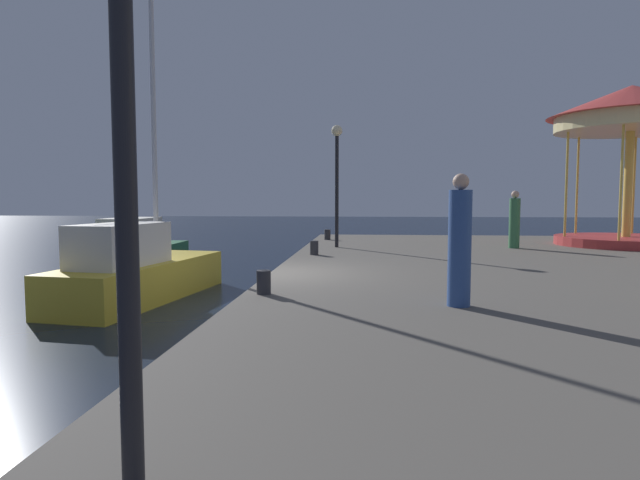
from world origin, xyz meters
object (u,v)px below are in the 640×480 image
at_px(person_far_corner, 514,221).
at_px(bollard_north, 314,248).
at_px(sailboat_yellow, 137,271).
at_px(lamp_post_mid_promenade, 337,163).
at_px(motorboat_green, 136,250).
at_px(bollard_south, 264,282).
at_px(bollard_center, 327,235).
at_px(person_near_carousel, 460,244).
at_px(carousel, 631,126).

bearing_deg(person_far_corner, bollard_north, -157.21).
relative_size(sailboat_yellow, lamp_post_mid_promenade, 1.88).
height_order(motorboat_green, lamp_post_mid_promenade, lamp_post_mid_promenade).
height_order(motorboat_green, person_far_corner, person_far_corner).
bearing_deg(bollard_south, person_far_corner, 54.29).
xyz_separation_m(sailboat_yellow, bollard_center, (3.83, 8.75, 0.29)).
bearing_deg(bollard_south, person_near_carousel, -13.45).
relative_size(lamp_post_mid_promenade, person_far_corner, 2.15).
bearing_deg(motorboat_green, sailboat_yellow, -65.93).
bearing_deg(person_far_corner, lamp_post_mid_promenade, -178.23).
relative_size(bollard_south, person_near_carousel, 0.20).
bearing_deg(bollard_center, carousel, -9.03).
distance_m(bollard_center, person_near_carousel, 13.10).
height_order(bollard_south, bollard_north, same).
bearing_deg(bollard_center, sailboat_yellow, -113.66).
distance_m(sailboat_yellow, bollard_south, 4.90).
xyz_separation_m(sailboat_yellow, bollard_north, (3.88, 3.11, 0.29)).
bearing_deg(person_far_corner, carousel, 18.45).
xyz_separation_m(sailboat_yellow, lamp_post_mid_promenade, (4.38, 5.56, 2.84)).
bearing_deg(lamp_post_mid_promenade, motorboat_green, 178.21).
bearing_deg(bollard_south, lamp_post_mid_promenade, 85.32).
bearing_deg(bollard_north, carousel, 21.10).
relative_size(lamp_post_mid_promenade, person_near_carousel, 2.02).
relative_size(carousel, bollard_north, 13.49).
bearing_deg(person_near_carousel, lamp_post_mid_promenade, 103.96).
distance_m(carousel, bollard_center, 11.19).
bearing_deg(sailboat_yellow, lamp_post_mid_promenade, 51.79).
bearing_deg(lamp_post_mid_promenade, bollard_center, 99.70).
bearing_deg(bollard_north, person_near_carousel, -67.97).
relative_size(carousel, bollard_south, 13.49).
bearing_deg(lamp_post_mid_promenade, bollard_north, -101.60).
bearing_deg(bollard_center, motorboat_green, -155.15).
height_order(motorboat_green, person_near_carousel, person_near_carousel).
bearing_deg(person_near_carousel, person_far_corner, 70.92).
height_order(lamp_post_mid_promenade, person_near_carousel, lamp_post_mid_promenade).
relative_size(lamp_post_mid_promenade, bollard_center, 9.96).
xyz_separation_m(bollard_south, bollard_north, (0.22, 6.37, 0.00)).
distance_m(sailboat_yellow, carousel, 16.42).
xyz_separation_m(bollard_center, person_far_corner, (6.29, -3.01, 0.67)).
relative_size(motorboat_green, person_far_corner, 2.81).
relative_size(carousel, bollard_center, 13.49).
height_order(sailboat_yellow, bollard_center, sailboat_yellow).
bearing_deg(bollard_north, bollard_south, -91.98).
xyz_separation_m(bollard_north, person_far_corner, (6.25, 2.62, 0.67)).
bearing_deg(person_near_carousel, bollard_center, 102.90).
bearing_deg(carousel, bollard_south, -135.53).
xyz_separation_m(sailboat_yellow, carousel, (14.21, 7.10, 4.14)).
height_order(bollard_center, person_far_corner, person_far_corner).
bearing_deg(carousel, person_near_carousel, -123.89).
height_order(sailboat_yellow, person_near_carousel, sailboat_yellow).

